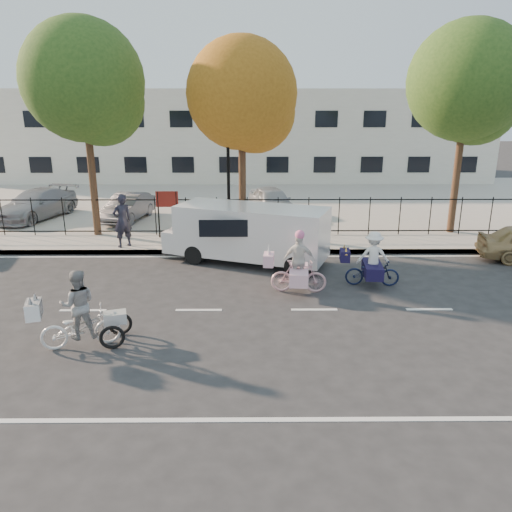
{
  "coord_description": "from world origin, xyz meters",
  "views": [
    {
      "loc": [
        1.4,
        -11.96,
        5.14
      ],
      "look_at": [
        1.49,
        1.2,
        1.1
      ],
      "focal_mm": 35.0,
      "sensor_mm": 36.0,
      "label": 1
    }
  ],
  "objects_px": {
    "lamppost": "(228,160)",
    "pedestrian": "(122,221)",
    "lot_car_d": "(272,201)",
    "zebra_trike": "(80,318)",
    "unicorn_bike": "(298,270)",
    "lot_car_a": "(36,204)",
    "white_van": "(249,232)",
    "bull_bike": "(372,264)",
    "lot_car_c": "(128,207)"
  },
  "relations": [
    {
      "from": "bull_bike",
      "to": "lot_car_d",
      "type": "height_order",
      "value": "bull_bike"
    },
    {
      "from": "unicorn_bike",
      "to": "lot_car_c",
      "type": "distance_m",
      "value": 10.91
    },
    {
      "from": "lot_car_a",
      "to": "lot_car_d",
      "type": "distance_m",
      "value": 10.65
    },
    {
      "from": "bull_bike",
      "to": "white_van",
      "type": "bearing_deg",
      "value": 63.69
    },
    {
      "from": "zebra_trike",
      "to": "unicorn_bike",
      "type": "xyz_separation_m",
      "value": [
        5.03,
        3.27,
        -0.01
      ]
    },
    {
      "from": "zebra_trike",
      "to": "lot_car_d",
      "type": "relative_size",
      "value": 0.55
    },
    {
      "from": "lot_car_a",
      "to": "lot_car_c",
      "type": "height_order",
      "value": "lot_car_a"
    },
    {
      "from": "unicorn_bike",
      "to": "lot_car_a",
      "type": "xyz_separation_m",
      "value": [
        -10.99,
        8.92,
        0.12
      ]
    },
    {
      "from": "lamppost",
      "to": "unicorn_bike",
      "type": "bearing_deg",
      "value": -68.51
    },
    {
      "from": "lamppost",
      "to": "lot_car_d",
      "type": "relative_size",
      "value": 1.15
    },
    {
      "from": "lamppost",
      "to": "white_van",
      "type": "relative_size",
      "value": 0.74
    },
    {
      "from": "lamppost",
      "to": "lot_car_c",
      "type": "xyz_separation_m",
      "value": [
        -4.62,
        3.03,
        -2.38
      ]
    },
    {
      "from": "zebra_trike",
      "to": "lot_car_a",
      "type": "height_order",
      "value": "zebra_trike"
    },
    {
      "from": "lamppost",
      "to": "lot_car_d",
      "type": "height_order",
      "value": "lamppost"
    },
    {
      "from": "white_van",
      "to": "lot_car_d",
      "type": "distance_m",
      "value": 6.88
    },
    {
      "from": "lamppost",
      "to": "unicorn_bike",
      "type": "distance_m",
      "value": 6.4
    },
    {
      "from": "pedestrian",
      "to": "zebra_trike",
      "type": "bearing_deg",
      "value": 57.9
    },
    {
      "from": "white_van",
      "to": "pedestrian",
      "type": "relative_size",
      "value": 3.03
    },
    {
      "from": "lot_car_c",
      "to": "white_van",
      "type": "bearing_deg",
      "value": -36.29
    },
    {
      "from": "zebra_trike",
      "to": "bull_bike",
      "type": "xyz_separation_m",
      "value": [
        7.23,
        3.79,
        -0.03
      ]
    },
    {
      "from": "lamppost",
      "to": "lot_car_d",
      "type": "distance_m",
      "value": 4.99
    },
    {
      "from": "zebra_trike",
      "to": "pedestrian",
      "type": "relative_size",
      "value": 1.07
    },
    {
      "from": "lot_car_a",
      "to": "unicorn_bike",
      "type": "bearing_deg",
      "value": -22.56
    },
    {
      "from": "bull_bike",
      "to": "lot_car_c",
      "type": "distance_m",
      "value": 12.05
    },
    {
      "from": "lamppost",
      "to": "zebra_trike",
      "type": "xyz_separation_m",
      "value": [
        -2.86,
        -8.77,
        -2.43
      ]
    },
    {
      "from": "zebra_trike",
      "to": "lot_car_d",
      "type": "xyz_separation_m",
      "value": [
        4.66,
        12.8,
        0.11
      ]
    },
    {
      "from": "lot_car_a",
      "to": "zebra_trike",
      "type": "bearing_deg",
      "value": -47.43
    },
    {
      "from": "zebra_trike",
      "to": "white_van",
      "type": "xyz_separation_m",
      "value": [
        3.63,
        6.01,
        0.38
      ]
    },
    {
      "from": "unicorn_bike",
      "to": "bull_bike",
      "type": "distance_m",
      "value": 2.27
    },
    {
      "from": "pedestrian",
      "to": "lot_car_a",
      "type": "xyz_separation_m",
      "value": [
        -5.06,
        4.7,
        -0.32
      ]
    },
    {
      "from": "lot_car_d",
      "to": "zebra_trike",
      "type": "bearing_deg",
      "value": -124.95
    },
    {
      "from": "lamppost",
      "to": "pedestrian",
      "type": "distance_m",
      "value": 4.45
    },
    {
      "from": "pedestrian",
      "to": "lot_car_a",
      "type": "height_order",
      "value": "pedestrian"
    },
    {
      "from": "lot_car_d",
      "to": "pedestrian",
      "type": "bearing_deg",
      "value": -151.32
    },
    {
      "from": "bull_bike",
      "to": "pedestrian",
      "type": "xyz_separation_m",
      "value": [
        -8.14,
        3.71,
        0.46
      ]
    },
    {
      "from": "lamppost",
      "to": "unicorn_bike",
      "type": "height_order",
      "value": "lamppost"
    },
    {
      "from": "zebra_trike",
      "to": "unicorn_bike",
      "type": "bearing_deg",
      "value": -73.25
    },
    {
      "from": "zebra_trike",
      "to": "bull_bike",
      "type": "relative_size",
      "value": 1.16
    },
    {
      "from": "pedestrian",
      "to": "lot_car_a",
      "type": "relative_size",
      "value": 0.44
    },
    {
      "from": "lot_car_d",
      "to": "bull_bike",
      "type": "bearing_deg",
      "value": -89.03
    },
    {
      "from": "unicorn_bike",
      "to": "zebra_trike",
      "type": "bearing_deg",
      "value": 128.34
    },
    {
      "from": "white_van",
      "to": "lot_car_d",
      "type": "height_order",
      "value": "white_van"
    },
    {
      "from": "zebra_trike",
      "to": "lot_car_a",
      "type": "xyz_separation_m",
      "value": [
        -5.97,
        12.19,
        0.11
      ]
    },
    {
      "from": "zebra_trike",
      "to": "white_van",
      "type": "distance_m",
      "value": 7.03
    },
    {
      "from": "bull_bike",
      "to": "lot_car_c",
      "type": "xyz_separation_m",
      "value": [
        -9.0,
        8.02,
        0.08
      ]
    },
    {
      "from": "lot_car_c",
      "to": "lot_car_d",
      "type": "xyz_separation_m",
      "value": [
        6.43,
        1.0,
        0.06
      ]
    },
    {
      "from": "unicorn_bike",
      "to": "bull_bike",
      "type": "xyz_separation_m",
      "value": [
        2.21,
        0.52,
        -0.02
      ]
    },
    {
      "from": "bull_bike",
      "to": "lamppost",
      "type": "bearing_deg",
      "value": 46.6
    },
    {
      "from": "bull_bike",
      "to": "lot_car_a",
      "type": "distance_m",
      "value": 15.65
    },
    {
      "from": "bull_bike",
      "to": "pedestrian",
      "type": "relative_size",
      "value": 0.92
    }
  ]
}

